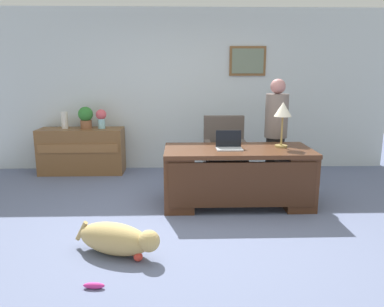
# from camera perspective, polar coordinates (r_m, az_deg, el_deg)

# --- Properties ---
(ground_plane) EXTENTS (12.00, 12.00, 0.00)m
(ground_plane) POSITION_cam_1_polar(r_m,az_deg,el_deg) (4.29, -0.24, -10.71)
(ground_plane) COLOR slate
(back_wall) EXTENTS (7.00, 0.16, 2.70)m
(back_wall) POSITION_cam_1_polar(r_m,az_deg,el_deg) (6.55, -0.83, 9.55)
(back_wall) COLOR silver
(back_wall) RESTS_ON ground_plane
(desk) EXTENTS (1.84, 0.83, 0.73)m
(desk) POSITION_cam_1_polar(r_m,az_deg,el_deg) (4.80, 6.94, -3.19)
(desk) COLOR #4C2B19
(desk) RESTS_ON ground_plane
(credenza) EXTENTS (1.38, 0.50, 0.75)m
(credenza) POSITION_cam_1_polar(r_m,az_deg,el_deg) (6.54, -16.32, 0.39)
(credenza) COLOR brown
(credenza) RESTS_ON ground_plane
(armchair) EXTENTS (0.60, 0.59, 1.02)m
(armchair) POSITION_cam_1_polar(r_m,az_deg,el_deg) (5.60, 4.95, -0.15)
(armchair) COLOR #564C47
(armchair) RESTS_ON ground_plane
(person_standing) EXTENTS (0.32, 0.32, 1.58)m
(person_standing) POSITION_cam_1_polar(r_m,az_deg,el_deg) (5.49, 12.56, 2.96)
(person_standing) COLOR #262323
(person_standing) RESTS_ON ground_plane
(dog_lying) EXTENTS (0.85, 0.56, 0.30)m
(dog_lying) POSITION_cam_1_polar(r_m,az_deg,el_deg) (3.66, -11.20, -12.57)
(dog_lying) COLOR tan
(dog_lying) RESTS_ON ground_plane
(laptop) EXTENTS (0.32, 0.22, 0.22)m
(laptop) POSITION_cam_1_polar(r_m,az_deg,el_deg) (4.70, 5.61, 1.38)
(laptop) COLOR #B2B5BA
(laptop) RESTS_ON desk
(desk_lamp) EXTENTS (0.22, 0.22, 0.57)m
(desk_lamp) POSITION_cam_1_polar(r_m,az_deg,el_deg) (4.87, 13.60, 6.12)
(desk_lamp) COLOR #9E8447
(desk_lamp) RESTS_ON desk
(vase_with_flowers) EXTENTS (0.17, 0.17, 0.32)m
(vase_with_flowers) POSITION_cam_1_polar(r_m,az_deg,el_deg) (6.37, -13.58, 5.35)
(vase_with_flowers) COLOR #91CBD3
(vase_with_flowers) RESTS_ON credenza
(vase_empty) EXTENTS (0.11, 0.11, 0.28)m
(vase_empty) POSITION_cam_1_polar(r_m,az_deg,el_deg) (6.52, -18.73, 4.78)
(vase_empty) COLOR silver
(vase_empty) RESTS_ON credenza
(potted_plant) EXTENTS (0.24, 0.24, 0.36)m
(potted_plant) POSITION_cam_1_polar(r_m,az_deg,el_deg) (6.42, -15.80, 5.39)
(potted_plant) COLOR brown
(potted_plant) RESTS_ON credenza
(dog_toy_ball) EXTENTS (0.08, 0.08, 0.08)m
(dog_toy_ball) POSITION_cam_1_polar(r_m,az_deg,el_deg) (3.56, -8.15, -15.23)
(dog_toy_ball) COLOR #E53F33
(dog_toy_ball) RESTS_ON ground_plane
(dog_toy_bone) EXTENTS (0.18, 0.06, 0.05)m
(dog_toy_bone) POSITION_cam_1_polar(r_m,az_deg,el_deg) (3.25, -14.63, -18.79)
(dog_toy_bone) COLOR #D8338C
(dog_toy_bone) RESTS_ON ground_plane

